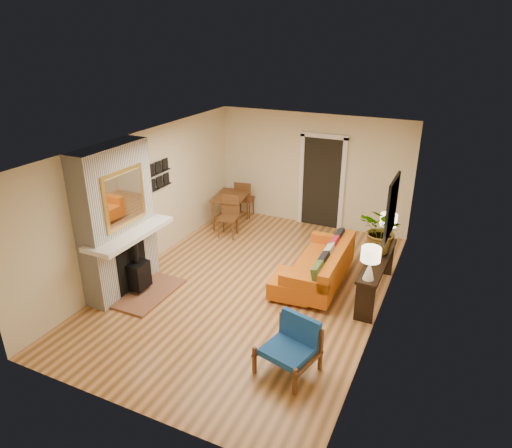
% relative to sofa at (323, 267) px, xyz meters
% --- Properties ---
extents(room_shell, '(6.50, 6.50, 6.50)m').
position_rel_sofa_xyz_m(room_shell, '(-0.53, 1.98, 0.90)').
color(room_shell, tan).
rests_on(room_shell, ground).
extents(fireplace, '(1.09, 1.68, 2.60)m').
position_rel_sofa_xyz_m(fireplace, '(-3.13, -1.65, 0.90)').
color(fireplace, white).
rests_on(fireplace, ground).
extents(sofa, '(0.89, 1.99, 0.78)m').
position_rel_sofa_xyz_m(sofa, '(0.00, 0.00, 0.00)').
color(sofa, silver).
rests_on(sofa, ground).
extents(ottoman, '(0.78, 0.78, 0.37)m').
position_rel_sofa_xyz_m(ottoman, '(-0.35, -0.64, -0.13)').
color(ottoman, silver).
rests_on(ottoman, ground).
extents(blue_chair, '(0.85, 0.84, 0.74)m').
position_rel_sofa_xyz_m(blue_chair, '(0.29, -2.34, 0.06)').
color(blue_chair, brown).
rests_on(blue_chair, ground).
extents(dining_table, '(0.90, 1.73, 0.91)m').
position_rel_sofa_xyz_m(dining_table, '(-2.71, 1.70, 0.26)').
color(dining_table, brown).
rests_on(dining_table, ground).
extents(console_table, '(0.34, 1.85, 0.72)m').
position_rel_sofa_xyz_m(console_table, '(0.94, -0.02, 0.24)').
color(console_table, black).
rests_on(console_table, ground).
extents(lamp_near, '(0.30, 0.30, 0.54)m').
position_rel_sofa_xyz_m(lamp_near, '(0.94, -0.78, 0.72)').
color(lamp_near, white).
rests_on(lamp_near, console_table).
extents(lamp_far, '(0.30, 0.30, 0.54)m').
position_rel_sofa_xyz_m(lamp_far, '(0.94, 0.70, 0.72)').
color(lamp_far, white).
rests_on(lamp_far, console_table).
extents(houseplant, '(0.92, 0.87, 0.82)m').
position_rel_sofa_xyz_m(houseplant, '(0.93, 0.24, 0.79)').
color(houseplant, '#1E5919').
rests_on(houseplant, console_table).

